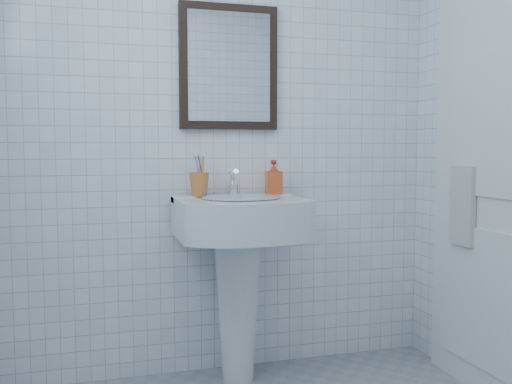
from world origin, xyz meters
name	(u,v)px	position (x,y,z in m)	size (l,w,h in m)	color
wall_back	(227,127)	(0.00, 1.20, 1.25)	(2.20, 0.02, 2.50)	white
washbasin	(239,258)	(0.01, 0.99, 0.62)	(0.60, 0.44, 0.92)	white
faucet	(233,185)	(0.01, 1.10, 0.96)	(0.05, 0.12, 0.13)	white
toothbrush_cup	(199,184)	(-0.16, 1.10, 0.97)	(0.10, 0.10, 0.12)	#CA6E2B
soap_dispenser	(274,177)	(0.22, 1.11, 1.00)	(0.08, 0.08, 0.17)	#C64113
wall_mirror	(229,67)	(0.01, 1.18, 1.55)	(0.50, 0.04, 0.62)	black
bathroom_door	(491,180)	(1.08, 0.55, 1.00)	(0.04, 0.80, 2.00)	white
towel_ring	(467,168)	(1.06, 0.69, 1.05)	(0.18, 0.18, 0.01)	white
hand_towel	(463,206)	(1.04, 0.69, 0.87)	(0.03, 0.16, 0.38)	beige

